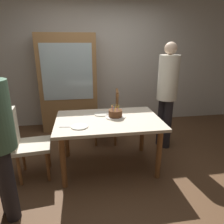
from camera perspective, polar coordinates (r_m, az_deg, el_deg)
ground at (r=3.11m, az=-0.94°, el=-14.78°), size 6.40×6.40×0.00m
back_wall at (r=4.45m, az=-4.44°, el=13.36°), size 6.40×0.10×2.60m
dining_table at (r=2.81m, az=-1.01°, el=-3.82°), size 1.42×0.94×0.74m
birthday_cake at (r=2.83m, az=0.94°, el=-0.55°), size 0.28×0.28×0.17m
plate_near_celebrant at (r=2.55m, az=-9.10°, el=-4.01°), size 0.22×0.22×0.01m
plate_far_side at (r=2.96m, az=-2.95°, el=-0.53°), size 0.22×0.22×0.01m
fork_near_celebrant at (r=2.57m, az=-12.66°, el=-4.10°), size 0.18×0.04×0.01m
fork_far_side at (r=2.94m, az=-6.04°, el=-0.78°), size 0.18×0.05×0.01m
chair_spindle_back at (r=3.61m, az=-1.30°, el=-1.65°), size 0.50×0.50×0.95m
chair_upholstered at (r=2.86m, az=-23.33°, el=-7.39°), size 0.49×0.48×0.95m
person_guest at (r=3.42m, az=15.23°, el=5.93°), size 0.32×0.32×1.74m
china_cabinet at (r=4.20m, az=-12.06°, el=7.89°), size 1.10×0.45×1.90m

